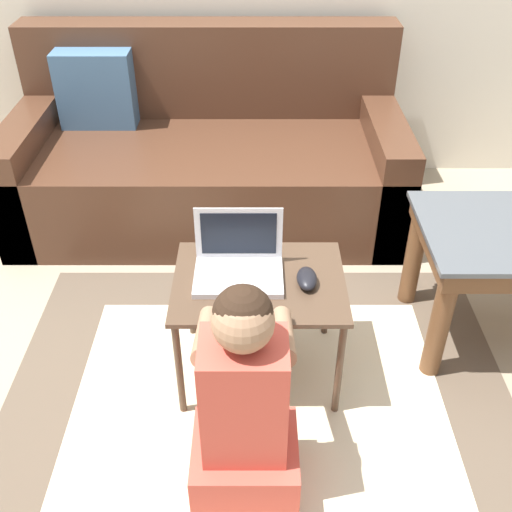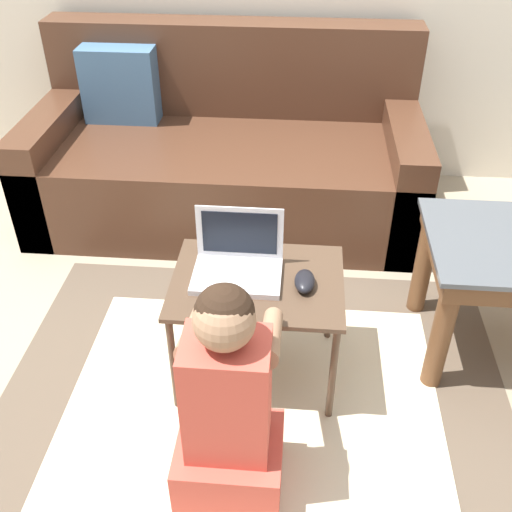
{
  "view_description": "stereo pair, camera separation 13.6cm",
  "coord_description": "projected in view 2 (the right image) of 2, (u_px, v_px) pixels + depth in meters",
  "views": [
    {
      "loc": [
        0.01,
        -1.57,
        1.62
      ],
      "look_at": [
        0.01,
        0.01,
        0.48
      ],
      "focal_mm": 42.0,
      "sensor_mm": 36.0,
      "label": 1
    },
    {
      "loc": [
        0.14,
        -1.56,
        1.62
      ],
      "look_at": [
        0.01,
        0.01,
        0.48
      ],
      "focal_mm": 42.0,
      "sensor_mm": 36.0,
      "label": 2
    }
  ],
  "objects": [
    {
      "name": "person_seated",
      "position": [
        228.0,
        409.0,
        1.63
      ],
      "size": [
        0.3,
        0.41,
        0.75
      ],
      "color": "#CC4C3D",
      "rests_on": "ground_plane"
    },
    {
      "name": "area_rug",
      "position": [
        251.0,
        420.0,
        2.0
      ],
      "size": [
        1.76,
        1.62,
        0.01
      ],
      "color": "brown",
      "rests_on": "ground_plane"
    },
    {
      "name": "computer_mouse",
      "position": [
        305.0,
        281.0,
        1.9
      ],
      "size": [
        0.07,
        0.12,
        0.04
      ],
      "color": "black",
      "rests_on": "laptop_desk"
    },
    {
      "name": "ground_plane",
      "position": [
        254.0,
        361.0,
        2.22
      ],
      "size": [
        16.0,
        16.0,
        0.0
      ],
      "primitive_type": "plane",
      "color": "gray"
    },
    {
      "name": "couch",
      "position": [
        226.0,
        156.0,
        2.95
      ],
      "size": [
        1.83,
        0.88,
        0.85
      ],
      "color": "#4C2D1E",
      "rests_on": "ground_plane"
    },
    {
      "name": "laptop_desk",
      "position": [
        257.0,
        292.0,
        1.97
      ],
      "size": [
        0.56,
        0.43,
        0.42
      ],
      "color": "#4C3828",
      "rests_on": "ground_plane"
    },
    {
      "name": "laptop",
      "position": [
        238.0,
        265.0,
        1.94
      ],
      "size": [
        0.29,
        0.2,
        0.21
      ],
      "color": "silver",
      "rests_on": "laptop_desk"
    }
  ]
}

